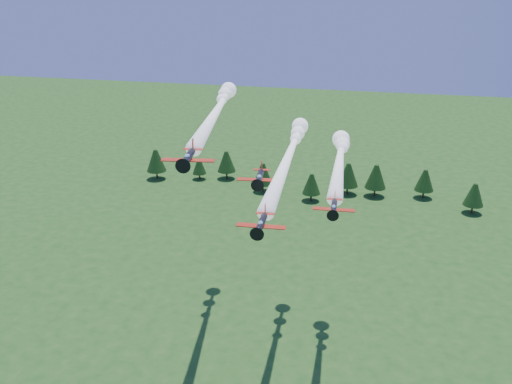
% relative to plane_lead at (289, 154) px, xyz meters
% --- Properties ---
extents(plane_lead, '(7.92, 58.74, 3.70)m').
position_rel_plane_lead_xyz_m(plane_lead, '(0.00, 0.00, 0.00)').
color(plane_lead, black).
rests_on(plane_lead, ground).
extents(plane_left, '(13.51, 57.05, 3.70)m').
position_rel_plane_lead_xyz_m(plane_left, '(-15.99, 6.10, 6.39)').
color(plane_left, black).
rests_on(plane_left, ground).
extents(plane_right, '(6.97, 43.43, 3.70)m').
position_rel_plane_lead_xyz_m(plane_right, '(9.51, 1.81, -0.69)').
color(plane_right, black).
rests_on(plane_right, ground).
extents(plane_slot, '(7.58, 8.24, 2.65)m').
position_rel_plane_lead_xyz_m(plane_slot, '(-2.24, -16.31, 0.84)').
color(plane_slot, black).
rests_on(plane_slot, ground).
extents(treeline, '(153.70, 21.81, 11.54)m').
position_rel_plane_lead_xyz_m(treeline, '(2.00, 87.46, -34.74)').
color(treeline, '#382314').
rests_on(treeline, ground).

